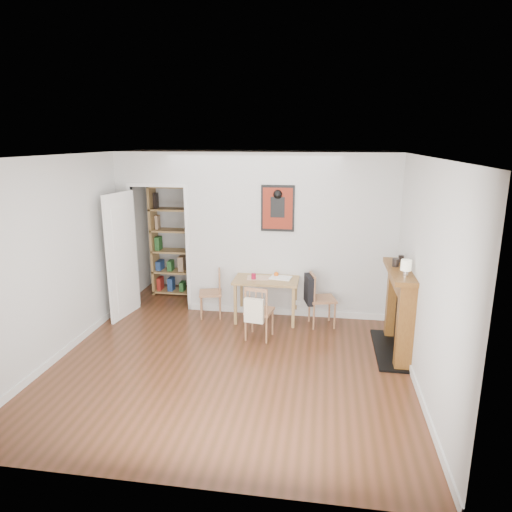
% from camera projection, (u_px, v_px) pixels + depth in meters
% --- Properties ---
extents(ground, '(5.20, 5.20, 0.00)m').
position_uv_depth(ground, '(237.00, 348.00, 6.26)').
color(ground, '#562D1C').
rests_on(ground, ground).
extents(room_shell, '(5.20, 5.20, 5.20)m').
position_uv_depth(room_shell, '(259.00, 236.00, 7.21)').
color(room_shell, '#BABAB8').
rests_on(room_shell, ground).
extents(dining_table, '(1.00, 0.64, 0.68)m').
position_uv_depth(dining_table, '(266.00, 284.00, 7.13)').
color(dining_table, '#9C7849').
rests_on(dining_table, ground).
extents(chair_left, '(0.47, 0.47, 0.78)m').
position_uv_depth(chair_left, '(210.00, 293.00, 7.31)').
color(chair_left, '#A5704C').
rests_on(chair_left, ground).
extents(chair_right, '(0.55, 0.51, 0.83)m').
position_uv_depth(chair_right, '(321.00, 299.00, 6.94)').
color(chair_right, '#A5704C').
rests_on(chair_right, ground).
extents(chair_front, '(0.46, 0.50, 0.80)m').
position_uv_depth(chair_front, '(259.00, 311.00, 6.50)').
color(chair_front, '#A5704C').
rests_on(chair_front, ground).
extents(bookshelf, '(0.85, 0.34, 2.02)m').
position_uv_depth(bookshelf, '(175.00, 241.00, 8.27)').
color(bookshelf, '#9C7849').
rests_on(bookshelf, ground).
extents(fireplace, '(0.45, 1.25, 1.16)m').
position_uv_depth(fireplace, '(400.00, 309.00, 6.03)').
color(fireplace, brown).
rests_on(fireplace, ground).
extents(red_glass, '(0.07, 0.07, 0.09)m').
position_uv_depth(red_glass, '(254.00, 276.00, 7.06)').
color(red_glass, maroon).
rests_on(red_glass, dining_table).
extents(orange_fruit, '(0.08, 0.08, 0.08)m').
position_uv_depth(orange_fruit, '(276.00, 274.00, 7.20)').
color(orange_fruit, '#E5580C').
rests_on(orange_fruit, dining_table).
extents(placemat, '(0.38, 0.30, 0.00)m').
position_uv_depth(placemat, '(259.00, 278.00, 7.14)').
color(placemat, beige).
rests_on(placemat, dining_table).
extents(notebook, '(0.36, 0.28, 0.02)m').
position_uv_depth(notebook, '(281.00, 278.00, 7.12)').
color(notebook, white).
rests_on(notebook, dining_table).
extents(mantel_lamp, '(0.13, 0.13, 0.20)m').
position_uv_depth(mantel_lamp, '(406.00, 266.00, 5.56)').
color(mantel_lamp, silver).
rests_on(mantel_lamp, fireplace).
extents(ceramic_jar_a, '(0.09, 0.09, 0.11)m').
position_uv_depth(ceramic_jar_a, '(396.00, 263.00, 6.00)').
color(ceramic_jar_a, black).
rests_on(ceramic_jar_a, fireplace).
extents(ceramic_jar_b, '(0.08, 0.08, 0.09)m').
position_uv_depth(ceramic_jar_b, '(401.00, 259.00, 6.21)').
color(ceramic_jar_b, black).
rests_on(ceramic_jar_b, fireplace).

